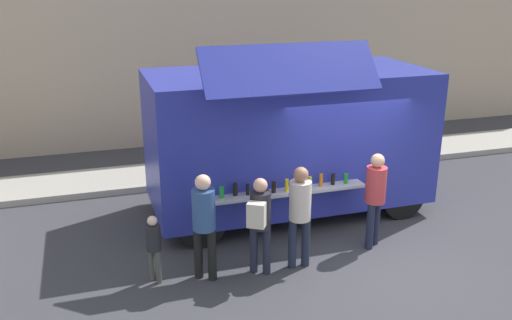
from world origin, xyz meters
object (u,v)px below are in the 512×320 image
food_truck_main (289,137)px  customer_extra_browsing (375,192)px  customer_rear_waiting (204,218)px  child_near_queue (154,243)px  customer_front_ordering (300,209)px  trash_bin (384,144)px  customer_mid_with_backpack (260,217)px

food_truck_main → customer_extra_browsing: food_truck_main is taller
customer_rear_waiting → child_near_queue: 0.89m
food_truck_main → customer_rear_waiting: (-2.22, -2.21, -0.51)m
customer_front_ordering → child_near_queue: (-2.38, 0.23, -0.38)m
trash_bin → customer_rear_waiting: (-5.78, -4.53, 0.64)m
customer_front_ordering → customer_mid_with_backpack: customer_front_ordering is taller
customer_mid_with_backpack → child_near_queue: customer_mid_with_backpack is taller
customer_extra_browsing → customer_mid_with_backpack: bearing=62.1°
customer_mid_with_backpack → child_near_queue: bearing=112.0°
trash_bin → customer_front_ordering: bearing=-132.3°
trash_bin → customer_front_ordering: 6.26m
trash_bin → customer_extra_browsing: 5.10m
customer_mid_with_backpack → food_truck_main: bearing=1.2°
customer_extra_browsing → food_truck_main: bearing=-12.1°
customer_mid_with_backpack → customer_rear_waiting: (-0.88, 0.12, 0.05)m
food_truck_main → trash_bin: 4.40m
trash_bin → child_near_queue: child_near_queue is taller
trash_bin → food_truck_main: bearing=-146.8°
customer_rear_waiting → child_near_queue: customer_rear_waiting is taller
food_truck_main → customer_rear_waiting: size_ratio=3.07×
customer_front_ordering → customer_rear_waiting: (-1.59, 0.08, 0.01)m
customer_mid_with_backpack → customer_extra_browsing: (2.25, 0.34, 0.03)m
food_truck_main → customer_front_ordering: (-0.64, -2.29, -0.52)m
trash_bin → customer_extra_browsing: bearing=-121.6°
trash_bin → child_near_queue: (-6.57, -4.39, 0.25)m
customer_front_ordering → customer_mid_with_backpack: bearing=97.4°
trash_bin → customer_rear_waiting: 7.37m
customer_mid_with_backpack → customer_rear_waiting: customer_rear_waiting is taller
customer_extra_browsing → child_near_queue: customer_extra_browsing is taller
customer_rear_waiting → child_near_queue: size_ratio=1.57×
customer_rear_waiting → food_truck_main: bearing=-10.5°
customer_front_ordering → customer_rear_waiting: 1.59m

